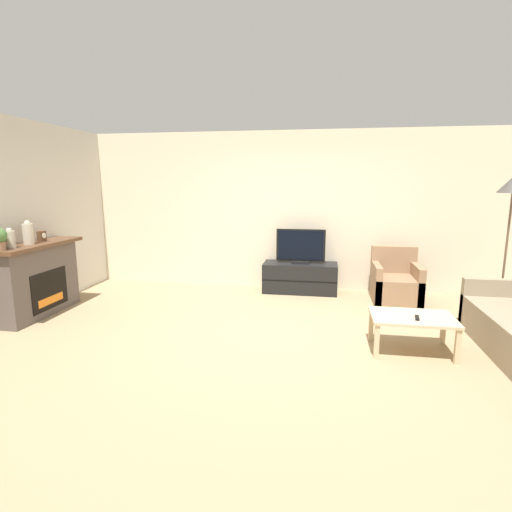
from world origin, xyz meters
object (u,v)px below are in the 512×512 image
tv_stand (300,278)px  tv (301,247)px  mantel_vase_left (10,239)px  mantel_clock (42,236)px  coffee_table (412,321)px  armchair (395,284)px  remote (417,318)px  fireplace (38,279)px  mantel_vase_centre_left (28,233)px

tv_stand → tv: size_ratio=1.52×
mantel_vase_left → mantel_clock: bearing=89.9°
mantel_vase_left → coffee_table: size_ratio=0.30×
tv → armchair: 1.60m
mantel_clock → coffee_table: (4.87, -0.59, -0.74)m
mantel_vase_left → tv: 4.18m
coffee_table → remote: 0.11m
armchair → mantel_vase_left: bearing=-158.8°
fireplace → remote: fireplace is taller
coffee_table → remote: bearing=-71.1°
mantel_clock → remote: 4.99m
mantel_clock → mantel_vase_centre_left: bearing=-90.2°
mantel_vase_left → mantel_vase_centre_left: (0.00, 0.32, 0.03)m
coffee_table → remote: remote is taller
tv_stand → mantel_vase_left: bearing=-147.7°
fireplace → tv: 3.98m
coffee_table → tv: bearing=121.1°
mantel_clock → remote: mantel_clock is taller
mantel_clock → armchair: bearing=15.3°
mantel_vase_left → remote: bearing=-1.1°
mantel_vase_centre_left → armchair: size_ratio=0.39×
mantel_vase_centre_left → armchair: bearing=17.9°
mantel_vase_left → coffee_table: bearing=-0.2°
armchair → coffee_table: 1.97m
remote → tv: bearing=129.5°
tv_stand → remote: (1.38, -2.32, 0.17)m
coffee_table → remote: (0.03, -0.08, 0.06)m
fireplace → mantel_vase_centre_left: 0.66m
mantel_vase_left → remote: (4.90, -0.09, -0.72)m
tv_stand → remote: tv_stand is taller
tv → remote: (1.38, -2.32, -0.35)m
mantel_vase_left → tv: size_ratio=0.32×
fireplace → mantel_vase_centre_left: size_ratio=4.48×
mantel_vase_centre_left → tv_stand: mantel_vase_centre_left is taller
mantel_vase_centre_left → mantel_clock: size_ratio=2.14×
fireplace → coffee_table: 4.91m
armchair → coffee_table: armchair is taller
fireplace → mantel_vase_centre_left: bearing=-81.2°
mantel_clock → tv_stand: bearing=25.2°
fireplace → remote: bearing=-6.1°
tv_stand → armchair: 1.53m
mantel_vase_centre_left → coffee_table: mantel_vase_centre_left is taller
mantel_vase_centre_left → coffee_table: (4.87, -0.34, -0.82)m
coffee_table → mantel_clock: bearing=173.1°
armchair → remote: (-0.12, -2.04, 0.14)m
mantel_vase_centre_left → armchair: mantel_vase_centre_left is taller
mantel_vase_centre_left → mantel_clock: mantel_vase_centre_left is taller
mantel_vase_centre_left → tv: 4.02m
mantel_vase_left → mantel_clock: (0.00, 0.58, -0.04)m
fireplace → armchair: 5.27m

